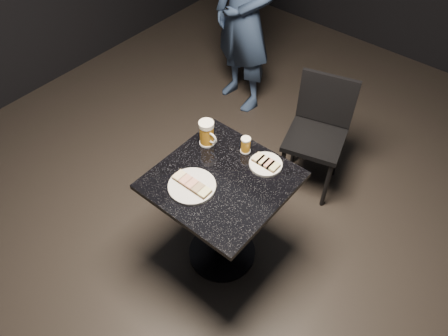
{
  "coord_description": "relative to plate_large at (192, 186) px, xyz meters",
  "views": [
    {
      "loc": [
        1.01,
        -1.19,
        2.53
      ],
      "look_at": [
        0.0,
        0.02,
        0.82
      ],
      "focal_mm": 35.0,
      "sensor_mm": 36.0,
      "label": 1
    }
  ],
  "objects": [
    {
      "name": "beer_tumbler",
      "position": [
        0.05,
        0.4,
        0.04
      ],
      "size": [
        0.06,
        0.06,
        0.1
      ],
      "color": "silver",
      "rests_on": "table"
    },
    {
      "name": "chair",
      "position": [
        0.16,
        1.1,
        -0.26
      ],
      "size": [
        0.48,
        0.48,
        0.86
      ],
      "color": "black",
      "rests_on": "floor"
    },
    {
      "name": "canapes_on_plate_small",
      "position": [
        0.21,
        0.38,
        0.02
      ],
      "size": [
        0.15,
        0.07,
        0.02
      ],
      "color": "#4C3521",
      "rests_on": "plate_small"
    },
    {
      "name": "canapes_on_plate_large",
      "position": [
        0.0,
        -0.0,
        0.02
      ],
      "size": [
        0.23,
        0.07,
        0.02
      ],
      "color": "#4C3521",
      "rests_on": "plate_large"
    },
    {
      "name": "patron",
      "position": [
        -0.83,
        1.52,
        0.06
      ],
      "size": [
        0.66,
        0.5,
        1.63
      ],
      "primitive_type": "imported",
      "rotation": [
        0.0,
        0.0,
        -0.19
      ],
      "color": "navy",
      "rests_on": "floor"
    },
    {
      "name": "plate_large",
      "position": [
        0.0,
        0.0,
        0.0
      ],
      "size": [
        0.26,
        0.26,
        0.01
      ],
      "primitive_type": "cylinder",
      "color": "silver",
      "rests_on": "table"
    },
    {
      "name": "plate_small",
      "position": [
        0.21,
        0.38,
        0.0
      ],
      "size": [
        0.19,
        0.19,
        0.01
      ],
      "primitive_type": "cylinder",
      "color": "white",
      "rests_on": "table"
    },
    {
      "name": "beer_mug",
      "position": [
        -0.16,
        0.3,
        0.07
      ],
      "size": [
        0.13,
        0.09,
        0.16
      ],
      "color": "silver",
      "rests_on": "table"
    },
    {
      "name": "floor",
      "position": [
        0.08,
        0.14,
        -0.76
      ],
      "size": [
        6.0,
        6.0,
        0.0
      ],
      "primitive_type": "plane",
      "color": "black",
      "rests_on": "ground"
    },
    {
      "name": "table",
      "position": [
        0.08,
        0.14,
        -0.25
      ],
      "size": [
        0.7,
        0.7,
        0.75
      ],
      "color": "black",
      "rests_on": "floor"
    }
  ]
}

